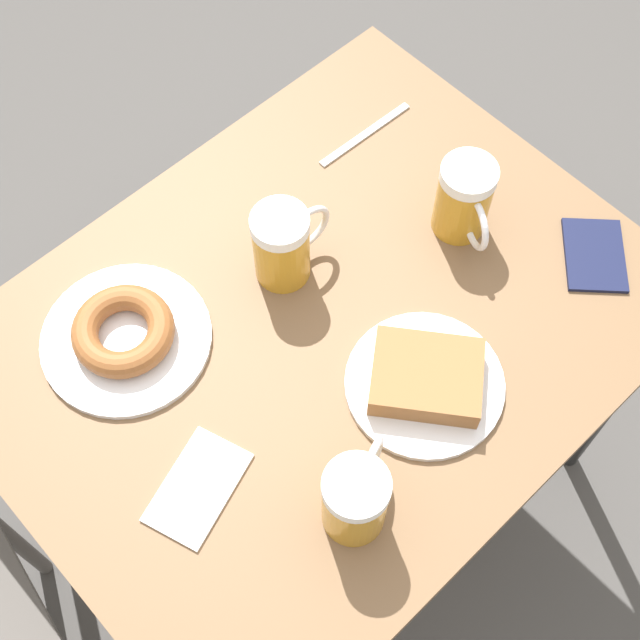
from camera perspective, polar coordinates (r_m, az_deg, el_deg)
The scene contains 10 objects.
ground_plane at distance 1.95m, azimuth 0.00°, elevation -10.38°, with size 8.00×8.00×0.00m, color #474442.
table at distance 1.34m, azimuth 0.00°, elevation -1.77°, with size 0.74×0.95×0.72m.
plate_with_cake at distance 1.23m, azimuth 6.78°, elevation -3.82°, with size 0.22×0.22×0.05m.
plate_with_donut at distance 1.28m, azimuth -12.40°, elevation -0.89°, with size 0.24×0.24×0.05m.
beer_mug_left at distance 1.33m, azimuth 9.23°, elevation 7.61°, with size 0.12×0.09×0.13m.
beer_mug_center at distance 1.27m, azimuth -2.37°, elevation 4.84°, with size 0.08×0.13×0.13m.
beer_mug_right at distance 1.11m, azimuth 2.31°, elevation -11.33°, with size 0.08×0.12×0.13m.
napkin_folded at distance 1.19m, azimuth -7.82°, elevation -10.56°, with size 0.13×0.17×0.00m.
fork at distance 1.47m, azimuth 2.91°, elevation 11.78°, with size 0.02×0.19×0.00m.
passport_near_edge at distance 1.40m, azimuth 17.16°, elevation 4.00°, with size 0.15×0.15×0.01m.
Camera 1 is at (-0.43, 0.41, 1.86)m, focal length 50.00 mm.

